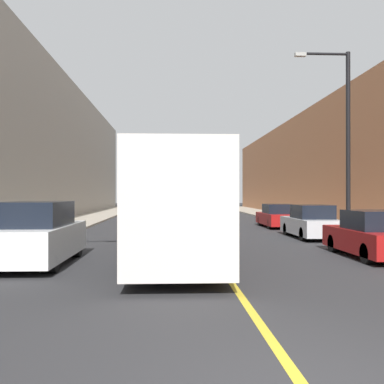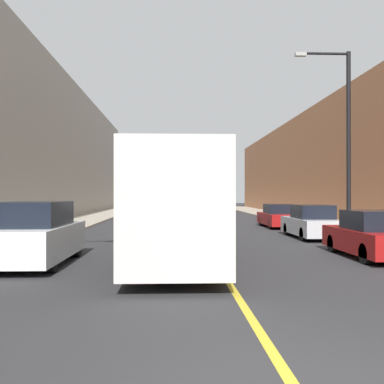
{
  "view_description": "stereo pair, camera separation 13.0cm",
  "coord_description": "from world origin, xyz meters",
  "views": [
    {
      "loc": [
        -1.42,
        -4.32,
        2.06
      ],
      "look_at": [
        -0.46,
        15.55,
        2.15
      ],
      "focal_mm": 42.0,
      "sensor_mm": 36.0,
      "label": 1
    },
    {
      "loc": [
        -1.29,
        -4.33,
        2.06
      ],
      "look_at": [
        -0.46,
        15.55,
        2.15
      ],
      "focal_mm": 42.0,
      "sensor_mm": 36.0,
      "label": 2
    }
  ],
  "objects": [
    {
      "name": "bus",
      "position": [
        -1.25,
        10.86,
        1.74
      ],
      "size": [
        2.43,
        12.53,
        3.26
      ],
      "color": "silver",
      "rests_on": "ground"
    },
    {
      "name": "car_right_mid",
      "position": [
        5.16,
        16.38,
        0.7
      ],
      "size": [
        1.76,
        4.58,
        1.56
      ],
      "color": "silver",
      "rests_on": "ground"
    },
    {
      "name": "sidewalk_right",
      "position": [
        8.17,
        30.0,
        0.06
      ],
      "size": [
        3.56,
        72.0,
        0.12
      ],
      "primitive_type": "cube",
      "color": "#A89E8C",
      "rests_on": "ground"
    },
    {
      "name": "sidewalk_left",
      "position": [
        -8.17,
        30.0,
        0.06
      ],
      "size": [
        3.56,
        72.0,
        0.12
      ],
      "primitive_type": "cube",
      "color": "#A89E8C",
      "rests_on": "ground"
    },
    {
      "name": "building_row_right",
      "position": [
        11.95,
        30.0,
        4.6
      ],
      "size": [
        4.0,
        72.0,
        9.2
      ],
      "primitive_type": "cube",
      "color": "#B2724C",
      "rests_on": "ground"
    },
    {
      "name": "car_right_far",
      "position": [
        5.23,
        23.16,
        0.66
      ],
      "size": [
        1.85,
        4.63,
        1.45
      ],
      "color": "maroon",
      "rests_on": "ground"
    },
    {
      "name": "parked_suv_left",
      "position": [
        -5.29,
        8.96,
        0.86
      ],
      "size": [
        1.87,
        4.82,
        1.84
      ],
      "color": "silver",
      "rests_on": "ground"
    },
    {
      "name": "car_right_near",
      "position": [
        5.15,
        9.91,
        0.69
      ],
      "size": [
        1.79,
        4.41,
        1.53
      ],
      "color": "maroon",
      "rests_on": "ground"
    },
    {
      "name": "street_lamp_right",
      "position": [
        6.49,
        15.77,
        4.88
      ],
      "size": [
        2.56,
        0.24,
        8.43
      ],
      "color": "black",
      "rests_on": "sidewalk_right"
    },
    {
      "name": "road_center_line",
      "position": [
        0.0,
        30.0,
        0.0
      ],
      "size": [
        0.16,
        72.0,
        0.01
      ],
      "primitive_type": "cube",
      "color": "gold",
      "rests_on": "ground"
    },
    {
      "name": "building_row_left",
      "position": [
        -11.95,
        30.0,
        5.98
      ],
      "size": [
        4.0,
        72.0,
        11.95
      ],
      "primitive_type": "cube",
      "color": "gray",
      "rests_on": "ground"
    }
  ]
}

